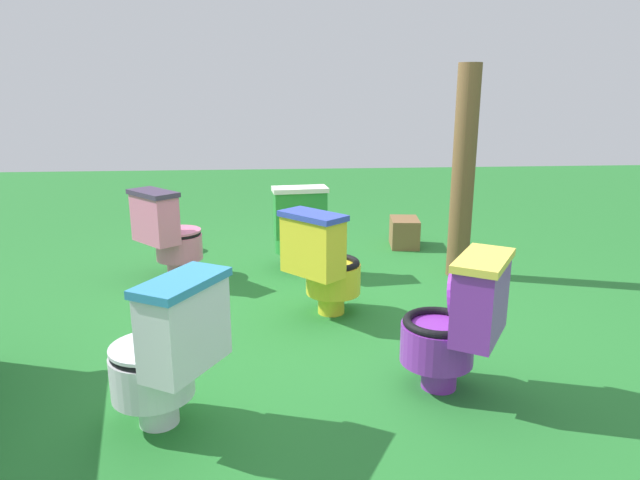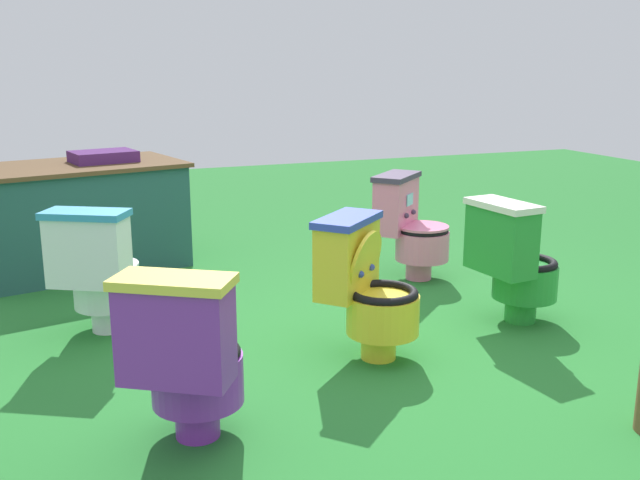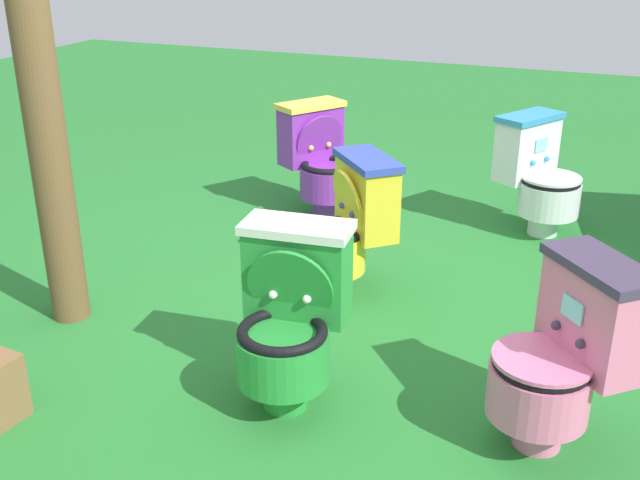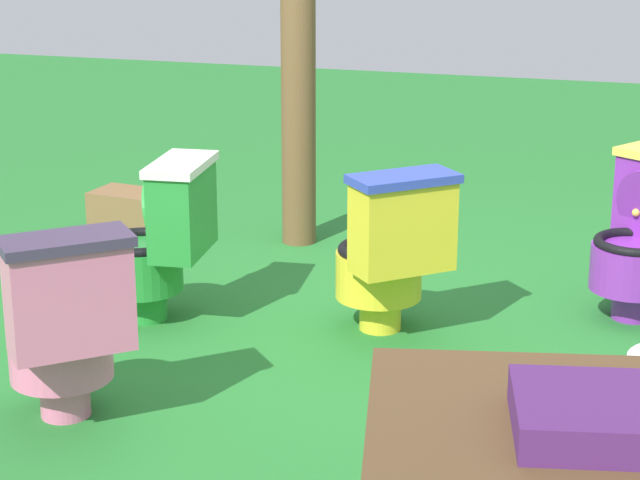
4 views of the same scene
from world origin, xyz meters
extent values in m
plane|color=#26752D|center=(0.00, 0.00, 0.00)|extent=(14.00, 14.00, 0.00)
cylinder|color=yellow|center=(-0.03, -0.07, 0.07)|extent=(0.25, 0.25, 0.14)
cylinder|color=yellow|center=(-0.02, -0.08, 0.24)|extent=(0.52, 0.52, 0.20)
torus|color=black|center=(-0.02, -0.08, 0.35)|extent=(0.50, 0.50, 0.04)
cylinder|color=#3347B2|center=(-0.02, -0.08, 0.30)|extent=(0.34, 0.34, 0.01)
cube|color=yellow|center=(-0.16, 0.07, 0.51)|extent=(0.43, 0.42, 0.37)
cube|color=#3347B2|center=(-0.16, 0.07, 0.71)|extent=(0.47, 0.45, 0.04)
cube|color=#8CE0E5|center=(-0.09, -0.01, 0.56)|extent=(0.09, 0.08, 0.08)
cylinder|color=yellow|center=(-0.09, -0.01, 0.49)|extent=(0.32, 0.30, 0.35)
sphere|color=#3347B2|center=(-0.03, 0.04, 0.46)|extent=(0.04, 0.04, 0.04)
sphere|color=#3347B2|center=(-0.14, -0.06, 0.46)|extent=(0.04, 0.04, 0.04)
cylinder|color=pink|center=(0.84, 1.10, 0.07)|extent=(0.25, 0.25, 0.14)
cylinder|color=pink|center=(0.86, 1.08, 0.24)|extent=(0.52, 0.52, 0.20)
torus|color=black|center=(0.86, 1.08, 0.35)|extent=(0.50, 0.50, 0.04)
cylinder|color=#3F334C|center=(0.86, 1.08, 0.30)|extent=(0.34, 0.34, 0.01)
cube|color=pink|center=(0.72, 1.23, 0.51)|extent=(0.43, 0.42, 0.37)
cube|color=#3F334C|center=(0.72, 1.23, 0.71)|extent=(0.47, 0.45, 0.04)
cube|color=#8CE0E5|center=(0.79, 1.16, 0.56)|extent=(0.09, 0.08, 0.08)
cylinder|color=pink|center=(0.86, 1.08, 0.37)|extent=(0.51, 0.51, 0.02)
sphere|color=#3F334C|center=(0.85, 1.20, 0.46)|extent=(0.04, 0.04, 0.04)
sphere|color=#3F334C|center=(0.74, 1.11, 0.46)|extent=(0.04, 0.04, 0.04)
cylinder|color=purple|center=(-1.07, -0.52, 0.07)|extent=(0.25, 0.25, 0.14)
cylinder|color=purple|center=(-1.06, -0.50, 0.24)|extent=(0.51, 0.51, 0.20)
torus|color=black|center=(-1.06, -0.50, 0.35)|extent=(0.49, 0.49, 0.04)
cylinder|color=#EACC4C|center=(-1.06, -0.50, 0.30)|extent=(0.33, 0.33, 0.01)
sphere|color=#EACC4C|center=(-1.05, -0.62, 0.46)|extent=(0.04, 0.04, 0.04)
cylinder|color=green|center=(0.98, 0.12, 0.07)|extent=(0.20, 0.20, 0.14)
cylinder|color=green|center=(1.00, 0.13, 0.24)|extent=(0.41, 0.41, 0.20)
torus|color=black|center=(1.00, 0.13, 0.35)|extent=(0.39, 0.39, 0.04)
cylinder|color=white|center=(1.00, 0.13, 0.30)|extent=(0.26, 0.26, 0.01)
cube|color=green|center=(0.80, 0.10, 0.51)|extent=(0.23, 0.43, 0.37)
cube|color=white|center=(0.80, 0.10, 0.71)|extent=(0.26, 0.45, 0.04)
cube|color=#8CE0E5|center=(0.90, 0.12, 0.56)|extent=(0.02, 0.11, 0.08)
cylinder|color=green|center=(0.90, 0.11, 0.49)|extent=(0.13, 0.36, 0.35)
sphere|color=white|center=(0.90, 0.19, 0.46)|extent=(0.04, 0.04, 0.04)
sphere|color=white|center=(0.91, 0.05, 0.46)|extent=(0.04, 0.04, 0.04)
cube|color=#4C2360|center=(-1.12, 2.28, 0.81)|extent=(0.50, 0.40, 0.08)
cylinder|color=brown|center=(0.69, -1.18, 0.83)|extent=(0.18, 0.18, 1.67)
cube|color=brown|center=(1.58, -0.93, 0.14)|extent=(0.39, 0.30, 0.27)
camera|label=1|loc=(-3.64, 0.30, 1.49)|focal=31.86mm
camera|label=2|loc=(-1.59, -3.19, 1.48)|focal=40.82mm
camera|label=3|loc=(3.31, 1.23, 1.82)|focal=42.62mm
camera|label=4|loc=(-1.17, 4.53, 1.85)|focal=65.81mm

